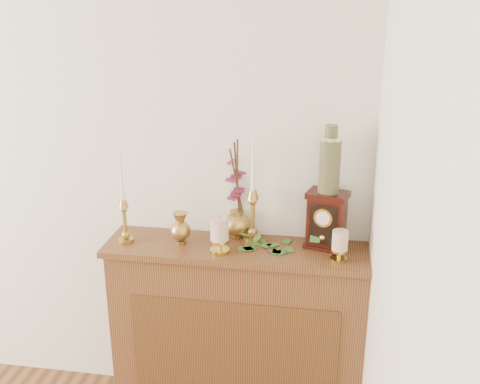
% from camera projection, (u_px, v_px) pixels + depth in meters
% --- Properties ---
extents(console_shelf, '(1.24, 0.34, 0.93)m').
position_uv_depth(console_shelf, '(238.00, 337.00, 2.76)').
color(console_shelf, brown).
rests_on(console_shelf, ground).
extents(candlestick_left, '(0.07, 0.07, 0.43)m').
position_uv_depth(candlestick_left, '(124.00, 214.00, 2.59)').
color(candlestick_left, '#AA8744').
rests_on(candlestick_left, console_shelf).
extents(candlestick_center, '(0.09, 0.09, 0.52)m').
position_uv_depth(candlestick_center, '(253.00, 207.00, 2.60)').
color(candlestick_center, '#AA8744').
rests_on(candlestick_center, console_shelf).
extents(bud_vase, '(0.10, 0.10, 0.15)m').
position_uv_depth(bud_vase, '(181.00, 229.00, 2.60)').
color(bud_vase, '#AA8744').
rests_on(bud_vase, console_shelf).
extents(ginger_jar, '(0.20, 0.21, 0.49)m').
position_uv_depth(ginger_jar, '(237.00, 190.00, 2.66)').
color(ginger_jar, '#AA8744').
rests_on(ginger_jar, console_shelf).
extents(pillar_candle_left, '(0.09, 0.09, 0.18)m').
position_uv_depth(pillar_candle_left, '(219.00, 234.00, 2.50)').
color(pillar_candle_left, gold).
rests_on(pillar_candle_left, console_shelf).
extents(pillar_candle_right, '(0.08, 0.08, 0.15)m').
position_uv_depth(pillar_candle_right, '(340.00, 244.00, 2.43)').
color(pillar_candle_right, gold).
rests_on(pillar_candle_right, console_shelf).
extents(ivy_garland, '(0.43, 0.21, 0.08)m').
position_uv_depth(ivy_garland, '(280.00, 247.00, 2.55)').
color(ivy_garland, '#356426').
rests_on(ivy_garland, console_shelf).
extents(mantel_clock, '(0.21, 0.17, 0.27)m').
position_uv_depth(mantel_clock, '(326.00, 220.00, 2.54)').
color(mantel_clock, '#330E0A').
rests_on(mantel_clock, console_shelf).
extents(ceramic_vase, '(0.09, 0.09, 0.30)m').
position_uv_depth(ceramic_vase, '(330.00, 163.00, 2.45)').
color(ceramic_vase, '#1B362B').
rests_on(ceramic_vase, mantel_clock).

